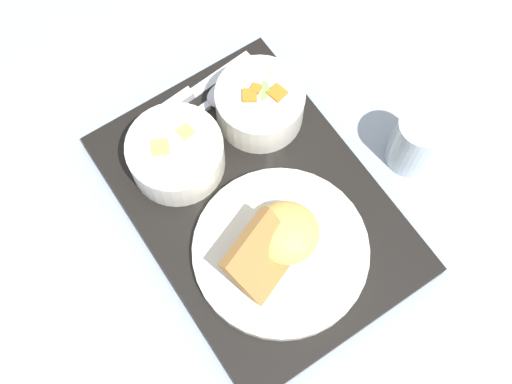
{
  "coord_description": "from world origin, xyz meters",
  "views": [
    {
      "loc": [
        0.25,
        -0.16,
        0.77
      ],
      "look_at": [
        0.0,
        0.0,
        0.05
      ],
      "focal_mm": 45.0,
      "sensor_mm": 36.0,
      "label": 1
    }
  ],
  "objects_px": {
    "knife": "(181,100)",
    "spoon": "(212,102)",
    "bowl_soup": "(176,153)",
    "glass_water": "(415,143)",
    "plate_main": "(281,246)",
    "bowl_salad": "(260,103)"
  },
  "relations": [
    {
      "from": "bowl_salad",
      "to": "knife",
      "type": "relative_size",
      "value": 0.65
    },
    {
      "from": "glass_water",
      "to": "knife",
      "type": "bearing_deg",
      "value": -136.27
    },
    {
      "from": "bowl_salad",
      "to": "knife",
      "type": "bearing_deg",
      "value": -133.7
    },
    {
      "from": "bowl_salad",
      "to": "spoon",
      "type": "xyz_separation_m",
      "value": [
        -0.05,
        -0.04,
        -0.03
      ]
    },
    {
      "from": "glass_water",
      "to": "spoon",
      "type": "bearing_deg",
      "value": -137.67
    },
    {
      "from": "bowl_salad",
      "to": "spoon",
      "type": "height_order",
      "value": "bowl_salad"
    },
    {
      "from": "plate_main",
      "to": "bowl_soup",
      "type": "bearing_deg",
      "value": -165.16
    },
    {
      "from": "knife",
      "to": "spoon",
      "type": "bearing_deg",
      "value": -43.36
    },
    {
      "from": "bowl_soup",
      "to": "glass_water",
      "type": "bearing_deg",
      "value": 60.59
    },
    {
      "from": "bowl_soup",
      "to": "knife",
      "type": "height_order",
      "value": "bowl_soup"
    },
    {
      "from": "spoon",
      "to": "bowl_soup",
      "type": "bearing_deg",
      "value": -155.01
    },
    {
      "from": "spoon",
      "to": "plate_main",
      "type": "bearing_deg",
      "value": -106.35
    },
    {
      "from": "glass_water",
      "to": "plate_main",
      "type": "bearing_deg",
      "value": -84.66
    },
    {
      "from": "knife",
      "to": "glass_water",
      "type": "bearing_deg",
      "value": -52.39
    },
    {
      "from": "knife",
      "to": "spoon",
      "type": "relative_size",
      "value": 1.2
    },
    {
      "from": "spoon",
      "to": "knife",
      "type": "bearing_deg",
      "value": 136.03
    },
    {
      "from": "plate_main",
      "to": "spoon",
      "type": "xyz_separation_m",
      "value": [
        -0.22,
        0.04,
        -0.01
      ]
    },
    {
      "from": "bowl_soup",
      "to": "glass_water",
      "type": "xyz_separation_m",
      "value": [
        0.15,
        0.26,
        -0.01
      ]
    },
    {
      "from": "bowl_soup",
      "to": "plate_main",
      "type": "bearing_deg",
      "value": 14.84
    },
    {
      "from": "knife",
      "to": "glass_water",
      "type": "height_order",
      "value": "glass_water"
    },
    {
      "from": "plate_main",
      "to": "glass_water",
      "type": "height_order",
      "value": "plate_main"
    },
    {
      "from": "knife",
      "to": "spoon",
      "type": "distance_m",
      "value": 0.04
    }
  ]
}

